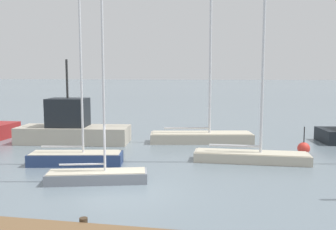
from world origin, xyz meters
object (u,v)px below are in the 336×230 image
Objects in this scene: sailboat_1 at (251,152)px; sailboat_2 at (97,174)px; fishing_boat_0 at (72,128)px; channel_buoy_0 at (304,148)px; sailboat_4 at (201,135)px; sailboat_5 at (76,156)px.

sailboat_1 is 8.40m from sailboat_2.
sailboat_2 is 9.87m from fishing_boat_0.
fishing_boat_0 is at bearing 106.00° from sailboat_2.
channel_buoy_0 is at bearing 21.83° from sailboat_2.
sailboat_2 is at bearing -120.40° from sailboat_4.
sailboat_4 reaches higher than channel_buoy_0.
sailboat_1 reaches higher than sailboat_2.
sailboat_2 is at bearing -62.16° from sailboat_5.
sailboat_2 is (-6.77, -4.97, -0.17)m from sailboat_1.
sailboat_2 reaches higher than channel_buoy_0.
sailboat_1 is 5.99m from sailboat_4.
sailboat_1 is at bearing -142.11° from channel_buoy_0.
sailboat_4 reaches higher than fishing_boat_0.
fishing_boat_0 is at bearing 105.59° from sailboat_5.
sailboat_5 reaches higher than fishing_boat_0.
channel_buoy_0 is at bearing 9.86° from sailboat_5.
sailboat_1 is 12.35m from fishing_boat_0.
sailboat_4 is 1.34× the size of sailboat_5.
channel_buoy_0 is at bearing 169.34° from fishing_boat_0.
sailboat_4 is 8.89m from fishing_boat_0.
channel_buoy_0 is at bearing 37.29° from sailboat_1.
sailboat_1 is at bearing 157.05° from fishing_boat_0.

